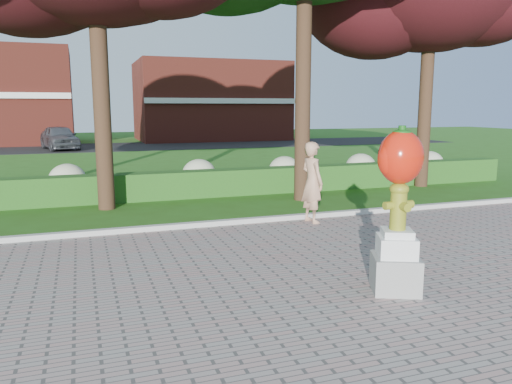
% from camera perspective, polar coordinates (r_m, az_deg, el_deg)
% --- Properties ---
extents(ground, '(100.00, 100.00, 0.00)m').
position_cam_1_polar(ground, '(8.58, -0.90, -8.63)').
color(ground, '#295415').
rests_on(ground, ground).
extents(curb, '(40.00, 0.18, 0.15)m').
position_cam_1_polar(curb, '(11.34, -5.72, -3.74)').
color(curb, '#ADADA5').
rests_on(curb, ground).
extents(lawn_hedge, '(24.00, 0.70, 0.80)m').
position_cam_1_polar(lawn_hedge, '(15.13, -9.35, 0.80)').
color(lawn_hedge, '#164614').
rests_on(lawn_hedge, ground).
extents(hydrangea_row, '(20.10, 1.10, 0.99)m').
position_cam_1_polar(hydrangea_row, '(16.19, -8.00, 1.94)').
color(hydrangea_row, '#BCC597').
rests_on(hydrangea_row, ground).
extents(street, '(50.00, 8.00, 0.02)m').
position_cam_1_polar(street, '(35.93, -15.28, 5.02)').
color(street, black).
rests_on(street, ground).
extents(building_right, '(12.00, 8.00, 6.40)m').
position_cam_1_polar(building_right, '(43.06, -5.25, 10.27)').
color(building_right, maroon).
rests_on(building_right, ground).
extents(hydrant_sculpture, '(0.86, 0.86, 2.40)m').
position_cam_1_polar(hydrant_sculpture, '(7.38, 15.97, -1.49)').
color(hydrant_sculpture, gray).
rests_on(hydrant_sculpture, walkway).
extents(woman, '(0.55, 0.75, 1.88)m').
position_cam_1_polar(woman, '(11.61, 6.44, 1.11)').
color(woman, tan).
rests_on(woman, walkway).
extents(parked_car, '(2.85, 4.87, 1.56)m').
position_cam_1_polar(parked_car, '(34.64, -21.54, 5.84)').
color(parked_car, '#43454B').
rests_on(parked_car, street).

